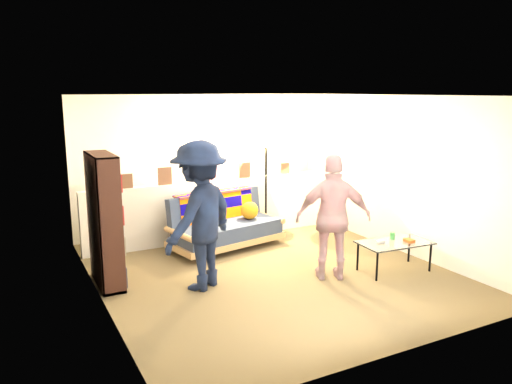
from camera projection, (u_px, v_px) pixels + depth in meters
The scene contains 10 objects.
ground at pixel (269, 271), 6.93m from camera, with size 5.00×5.00×0.00m, color brown.
room_shell at pixel (254, 148), 7.00m from camera, with size 4.60×5.05×2.45m.
half_wall_ledge at pixel (218, 209), 8.39m from camera, with size 4.45×0.15×1.00m, color silver.
ledge_decor at pixel (205, 171), 8.14m from camera, with size 2.97×0.02×0.45m.
futon_sofa at pixel (225, 225), 7.94m from camera, with size 1.92×1.16×0.77m.
bookshelf at pixel (105, 225), 6.32m from camera, with size 0.28×0.85×1.70m.
coffee_table at pixel (395, 244), 6.87m from camera, with size 1.03×0.62×0.52m.
floor_lamp at pixel (266, 169), 8.42m from camera, with size 0.32×0.30×1.63m.
person_left at pixel (200, 216), 6.19m from camera, with size 1.21×0.69×1.87m, color black.
person_right at pixel (333, 218), 6.51m from camera, with size 0.98×0.41×1.67m, color pink.
Camera 1 is at (-3.20, -5.74, 2.47)m, focal length 35.00 mm.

